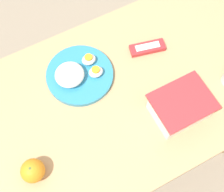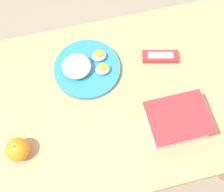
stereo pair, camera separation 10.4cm
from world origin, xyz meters
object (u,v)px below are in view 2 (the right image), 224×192
food_container (176,123)px  rice_plate (85,68)px  orange_fruit (18,149)px  candy_bar (160,57)px

food_container → rice_plate: food_container is taller
food_container → rice_plate: 0.37m
orange_fruit → candy_bar: (-0.54, -0.23, -0.03)m
orange_fruit → candy_bar: bearing=-157.0°
candy_bar → rice_plate: bearing=-3.0°
orange_fruit → candy_bar: size_ratio=0.54×
orange_fruit → rice_plate: bearing=-137.3°
food_container → orange_fruit: 0.50m
food_container → candy_bar: food_container is taller
orange_fruit → candy_bar: 0.58m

